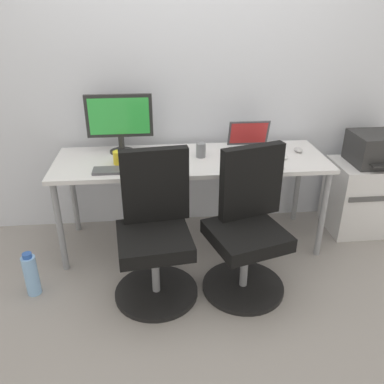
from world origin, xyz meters
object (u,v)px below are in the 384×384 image
(side_cabinet, at_px, (366,196))
(printer, at_px, (377,149))
(office_chair_left, at_px, (155,234))
(open_laptop, at_px, (251,145))
(coffee_mug, at_px, (119,158))
(office_chair_right, at_px, (247,229))
(water_bottle_on_floor, at_px, (31,275))
(desktop_monitor, at_px, (120,120))

(side_cabinet, height_order, printer, printer)
(office_chair_left, relative_size, open_laptop, 3.03)
(coffee_mug, bearing_deg, office_chair_left, -64.59)
(open_laptop, bearing_deg, office_chair_left, -139.00)
(printer, relative_size, coffee_mug, 4.35)
(printer, relative_size, open_laptop, 1.29)
(office_chair_right, height_order, coffee_mug, office_chair_right)
(side_cabinet, bearing_deg, printer, -90.00)
(side_cabinet, bearing_deg, office_chair_left, -160.23)
(water_bottle_on_floor, xyz_separation_m, coffee_mug, (0.58, 0.46, 0.61))
(side_cabinet, relative_size, water_bottle_on_floor, 1.90)
(side_cabinet, height_order, coffee_mug, coffee_mug)
(open_laptop, distance_m, coffee_mug, 0.98)
(office_chair_right, relative_size, open_laptop, 3.03)
(office_chair_right, height_order, printer, office_chair_right)
(desktop_monitor, bearing_deg, office_chair_left, -72.69)
(side_cabinet, bearing_deg, office_chair_right, -151.33)
(office_chair_left, xyz_separation_m, side_cabinet, (1.73, 0.62, -0.13))
(desktop_monitor, bearing_deg, open_laptop, -4.99)
(water_bottle_on_floor, bearing_deg, desktop_monitor, 50.29)
(water_bottle_on_floor, relative_size, open_laptop, 1.00)
(office_chair_left, xyz_separation_m, open_laptop, (0.74, 0.64, 0.34))
(office_chair_right, height_order, side_cabinet, office_chair_right)
(water_bottle_on_floor, height_order, coffee_mug, coffee_mug)
(open_laptop, bearing_deg, water_bottle_on_floor, -158.24)
(office_chair_right, bearing_deg, open_laptop, 76.99)
(printer, bearing_deg, water_bottle_on_floor, -166.77)
(side_cabinet, relative_size, desktop_monitor, 1.23)
(open_laptop, relative_size, coffee_mug, 3.37)
(office_chair_left, height_order, open_laptop, office_chair_left)
(open_laptop, bearing_deg, desktop_monitor, 175.01)
(office_chair_right, relative_size, coffee_mug, 10.22)
(office_chair_left, relative_size, side_cabinet, 1.59)
(printer, bearing_deg, coffee_mug, -176.04)
(printer, bearing_deg, office_chair_right, -151.37)
(water_bottle_on_floor, xyz_separation_m, desktop_monitor, (0.58, 0.70, 0.81))
(printer, xyz_separation_m, water_bottle_on_floor, (-2.53, -0.60, -0.56))
(office_chair_right, xyz_separation_m, printer, (1.14, 0.62, 0.28))
(desktop_monitor, distance_m, open_laptop, 0.98)
(office_chair_left, height_order, office_chair_right, same)
(office_chair_right, bearing_deg, side_cabinet, 28.67)
(office_chair_left, height_order, printer, office_chair_left)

